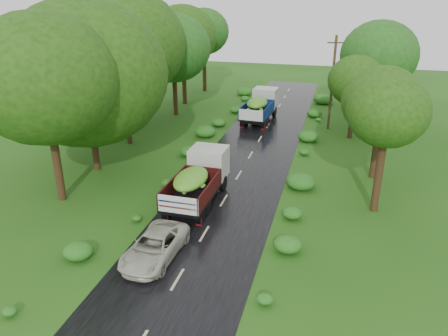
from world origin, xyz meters
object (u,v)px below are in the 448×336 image
(car, at_px, (155,246))
(utility_pole, at_px, (332,82))
(truck_far, at_px, (261,105))
(truck_near, at_px, (199,177))

(car, bearing_deg, utility_pole, 75.71)
(truck_far, bearing_deg, truck_near, -87.77)
(truck_far, bearing_deg, utility_pole, -5.72)
(truck_near, distance_m, utility_pole, 18.44)
(truck_near, height_order, car, truck_near)
(truck_near, xyz_separation_m, car, (-0.17, -6.32, -0.89))
(truck_far, relative_size, utility_pole, 0.81)
(car, distance_m, utility_pole, 24.53)
(truck_far, xyz_separation_m, utility_pole, (6.47, -1.06, 2.68))
(truck_far, bearing_deg, car, -87.84)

